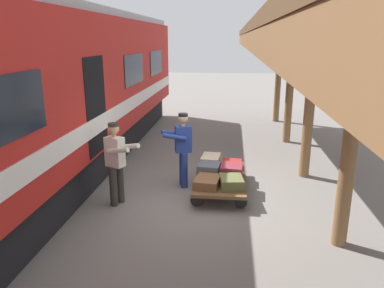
{
  "coord_description": "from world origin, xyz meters",
  "views": [
    {
      "loc": [
        -0.53,
        7.31,
        3.29
      ],
      "look_at": [
        0.27,
        -0.16,
        1.15
      ],
      "focal_mm": 34.73,
      "sensor_mm": 36.0,
      "label": 1
    }
  ],
  "objects_px": {
    "suitcase_cream_canvas": "(211,161)",
    "suitcase_brown_leather": "(207,182)",
    "suitcase_burgundy_valise": "(232,171)",
    "porter_by_door": "(116,161)",
    "suitcase_red_plastic": "(232,164)",
    "porter_in_overalls": "(182,147)",
    "luggage_cart": "(220,178)",
    "train_car": "(27,99)",
    "suitcase_olive_duffel": "(231,182)",
    "suitcase_slate_roller": "(209,170)"
  },
  "relations": [
    {
      "from": "train_car",
      "to": "suitcase_olive_duffel",
      "type": "distance_m",
      "value": 4.61
    },
    {
      "from": "suitcase_brown_leather",
      "to": "suitcase_slate_roller",
      "type": "bearing_deg",
      "value": -90.0
    },
    {
      "from": "suitcase_olive_duffel",
      "to": "suitcase_burgundy_valise",
      "type": "distance_m",
      "value": 0.59
    },
    {
      "from": "luggage_cart",
      "to": "porter_in_overalls",
      "type": "bearing_deg",
      "value": -12.04
    },
    {
      "from": "suitcase_brown_leather",
      "to": "porter_in_overalls",
      "type": "xyz_separation_m",
      "value": [
        0.62,
        -0.78,
        0.5
      ]
    },
    {
      "from": "porter_by_door",
      "to": "suitcase_cream_canvas",
      "type": "bearing_deg",
      "value": -140.02
    },
    {
      "from": "train_car",
      "to": "suitcase_red_plastic",
      "type": "height_order",
      "value": "train_car"
    },
    {
      "from": "luggage_cart",
      "to": "suitcase_burgundy_valise",
      "type": "xyz_separation_m",
      "value": [
        -0.25,
        -0.0,
        0.19
      ]
    },
    {
      "from": "suitcase_cream_canvas",
      "to": "porter_by_door",
      "type": "height_order",
      "value": "porter_by_door"
    },
    {
      "from": "suitcase_brown_leather",
      "to": "suitcase_burgundy_valise",
      "type": "distance_m",
      "value": 0.78
    },
    {
      "from": "suitcase_cream_canvas",
      "to": "suitcase_slate_roller",
      "type": "distance_m",
      "value": 0.59
    },
    {
      "from": "train_car",
      "to": "suitcase_brown_leather",
      "type": "bearing_deg",
      "value": 177.96
    },
    {
      "from": "suitcase_olive_duffel",
      "to": "suitcase_slate_roller",
      "type": "xyz_separation_m",
      "value": [
        0.5,
        -0.59,
        0.03
      ]
    },
    {
      "from": "train_car",
      "to": "suitcase_olive_duffel",
      "type": "xyz_separation_m",
      "value": [
        -4.32,
        0.14,
        -1.62
      ]
    },
    {
      "from": "suitcase_slate_roller",
      "to": "porter_by_door",
      "type": "xyz_separation_m",
      "value": [
        1.81,
        0.93,
        0.45
      ]
    },
    {
      "from": "porter_in_overalls",
      "to": "porter_by_door",
      "type": "height_order",
      "value": "same"
    },
    {
      "from": "suitcase_slate_roller",
      "to": "porter_by_door",
      "type": "bearing_deg",
      "value": 27.07
    },
    {
      "from": "luggage_cart",
      "to": "suitcase_burgundy_valise",
      "type": "distance_m",
      "value": 0.31
    },
    {
      "from": "suitcase_brown_leather",
      "to": "suitcase_burgundy_valise",
      "type": "height_order",
      "value": "suitcase_burgundy_valise"
    },
    {
      "from": "suitcase_cream_canvas",
      "to": "suitcase_burgundy_valise",
      "type": "height_order",
      "value": "suitcase_cream_canvas"
    },
    {
      "from": "suitcase_brown_leather",
      "to": "train_car",
      "type": "bearing_deg",
      "value": -2.04
    },
    {
      "from": "suitcase_olive_duffel",
      "to": "porter_by_door",
      "type": "bearing_deg",
      "value": 8.2
    },
    {
      "from": "suitcase_brown_leather",
      "to": "luggage_cart",
      "type": "bearing_deg",
      "value": -112.67
    },
    {
      "from": "suitcase_brown_leather",
      "to": "suitcase_slate_roller",
      "type": "relative_size",
      "value": 1.29
    },
    {
      "from": "suitcase_olive_duffel",
      "to": "suitcase_brown_leather",
      "type": "xyz_separation_m",
      "value": [
        0.5,
        0.0,
        -0.02
      ]
    },
    {
      "from": "suitcase_slate_roller",
      "to": "porter_in_overalls",
      "type": "distance_m",
      "value": 0.79
    },
    {
      "from": "porter_in_overalls",
      "to": "porter_by_door",
      "type": "distance_m",
      "value": 1.63
    },
    {
      "from": "suitcase_red_plastic",
      "to": "suitcase_burgundy_valise",
      "type": "height_order",
      "value": "suitcase_burgundy_valise"
    },
    {
      "from": "porter_by_door",
      "to": "train_car",
      "type": "bearing_deg",
      "value": -13.15
    },
    {
      "from": "train_car",
      "to": "suitcase_slate_roller",
      "type": "distance_m",
      "value": 4.16
    },
    {
      "from": "suitcase_cream_canvas",
      "to": "suitcase_brown_leather",
      "type": "height_order",
      "value": "suitcase_cream_canvas"
    },
    {
      "from": "porter_in_overalls",
      "to": "porter_by_door",
      "type": "bearing_deg",
      "value": 43.0
    },
    {
      "from": "luggage_cart",
      "to": "suitcase_burgundy_valise",
      "type": "relative_size",
      "value": 4.03
    },
    {
      "from": "suitcase_cream_canvas",
      "to": "suitcase_brown_leather",
      "type": "xyz_separation_m",
      "value": [
        -0.0,
        1.19,
        -0.05
      ]
    },
    {
      "from": "suitcase_olive_duffel",
      "to": "suitcase_cream_canvas",
      "type": "xyz_separation_m",
      "value": [
        0.5,
        -1.19,
        0.03
      ]
    },
    {
      "from": "suitcase_cream_canvas",
      "to": "suitcase_red_plastic",
      "type": "bearing_deg",
      "value": 180.0
    },
    {
      "from": "suitcase_brown_leather",
      "to": "suitcase_red_plastic",
      "type": "bearing_deg",
      "value": -112.67
    },
    {
      "from": "luggage_cart",
      "to": "suitcase_olive_duffel",
      "type": "distance_m",
      "value": 0.66
    },
    {
      "from": "suitcase_olive_duffel",
      "to": "suitcase_cream_canvas",
      "type": "relative_size",
      "value": 0.92
    },
    {
      "from": "suitcase_red_plastic",
      "to": "porter_by_door",
      "type": "height_order",
      "value": "porter_by_door"
    },
    {
      "from": "suitcase_burgundy_valise",
      "to": "porter_in_overalls",
      "type": "bearing_deg",
      "value": -9.42
    },
    {
      "from": "porter_by_door",
      "to": "suitcase_red_plastic",
      "type": "bearing_deg",
      "value": -146.64
    },
    {
      "from": "suitcase_cream_canvas",
      "to": "suitcase_burgundy_valise",
      "type": "distance_m",
      "value": 0.77
    },
    {
      "from": "suitcase_burgundy_valise",
      "to": "suitcase_slate_roller",
      "type": "bearing_deg",
      "value": 0.0
    },
    {
      "from": "luggage_cart",
      "to": "suitcase_red_plastic",
      "type": "bearing_deg",
      "value": -112.67
    },
    {
      "from": "suitcase_cream_canvas",
      "to": "porter_in_overalls",
      "type": "bearing_deg",
      "value": 33.34
    },
    {
      "from": "suitcase_slate_roller",
      "to": "suitcase_red_plastic",
      "type": "distance_m",
      "value": 0.78
    },
    {
      "from": "luggage_cart",
      "to": "porter_in_overalls",
      "type": "xyz_separation_m",
      "value": [
        0.87,
        -0.19,
        0.64
      ]
    },
    {
      "from": "train_car",
      "to": "porter_by_door",
      "type": "xyz_separation_m",
      "value": [
        -2.01,
        0.47,
        -1.14
      ]
    },
    {
      "from": "luggage_cart",
      "to": "porter_by_door",
      "type": "relative_size",
      "value": 1.27
    }
  ]
}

